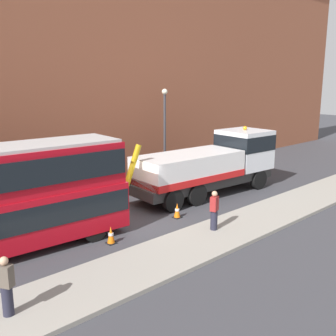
% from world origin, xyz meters
% --- Properties ---
extents(ground_plane, '(120.00, 120.00, 0.00)m').
position_xyz_m(ground_plane, '(0.00, 0.00, 0.00)').
color(ground_plane, '#38383D').
extents(near_kerb, '(60.00, 2.80, 0.15)m').
position_xyz_m(near_kerb, '(0.00, -4.20, 0.07)').
color(near_kerb, gray).
rests_on(near_kerb, ground_plane).
extents(building_facade, '(60.00, 1.50, 16.00)m').
position_xyz_m(building_facade, '(0.00, 6.58, 8.07)').
color(building_facade, '#935138').
rests_on(building_facade, ground_plane).
extents(recovery_tow_truck, '(10.22, 3.25, 3.67)m').
position_xyz_m(recovery_tow_truck, '(6.00, 0.25, 1.76)').
color(recovery_tow_truck, '#2D2D2D').
rests_on(recovery_tow_truck, ground_plane).
extents(pedestrian_onlooker, '(0.43, 0.48, 1.71)m').
position_xyz_m(pedestrian_onlooker, '(-7.38, -4.10, 0.99)').
color(pedestrian_onlooker, '#232333').
rests_on(pedestrian_onlooker, near_kerb).
extents(pedestrian_bystander, '(0.47, 0.39, 1.71)m').
position_xyz_m(pedestrian_bystander, '(1.51, -3.79, 0.99)').
color(pedestrian_bystander, '#232333').
rests_on(pedestrian_bystander, near_kerb).
extents(traffic_cone_near_bus, '(0.36, 0.36, 0.72)m').
position_xyz_m(traffic_cone_near_bus, '(-2.36, -1.74, 0.34)').
color(traffic_cone_near_bus, orange).
rests_on(traffic_cone_near_bus, ground_plane).
extents(traffic_cone_midway, '(0.36, 0.36, 0.72)m').
position_xyz_m(traffic_cone_midway, '(1.68, -1.37, 0.34)').
color(traffic_cone_midway, orange).
rests_on(traffic_cone_midway, ground_plane).
extents(street_lamp, '(0.36, 0.36, 5.83)m').
position_xyz_m(street_lamp, '(6.14, 4.38, 3.47)').
color(street_lamp, '#38383D').
rests_on(street_lamp, ground_plane).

